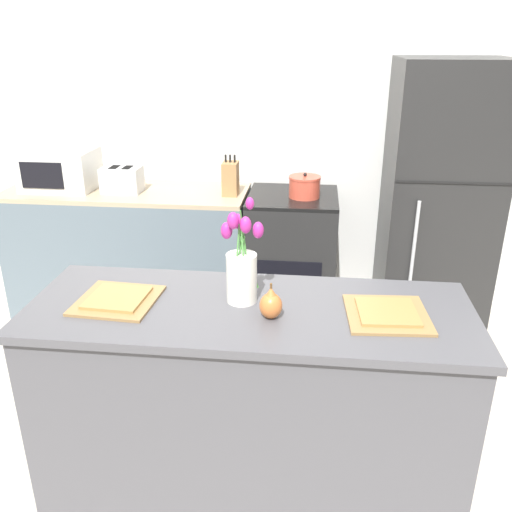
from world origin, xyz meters
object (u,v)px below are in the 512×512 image
at_px(toaster, 122,180).
at_px(knife_block, 230,178).
at_px(pear_figurine, 271,304).
at_px(flower_vase, 242,268).
at_px(plate_setting_left, 117,299).
at_px(plate_setting_right, 387,314).
at_px(microwave, 60,169).
at_px(cooking_pot, 305,187).
at_px(stove_range, 291,258).
at_px(refrigerator, 438,202).

distance_m(toaster, knife_block, 0.74).
bearing_deg(pear_figurine, flower_vase, 135.53).
xyz_separation_m(pear_figurine, toaster, (-1.16, 1.63, 0.04)).
height_order(plate_setting_left, knife_block, knife_block).
bearing_deg(plate_setting_right, microwave, 141.96).
height_order(plate_setting_right, toaster, toaster).
height_order(flower_vase, plate_setting_right, flower_vase).
height_order(plate_setting_right, microwave, microwave).
bearing_deg(knife_block, plate_setting_right, -61.44).
distance_m(microwave, knife_block, 1.20).
distance_m(pear_figurine, cooking_pot, 1.64).
distance_m(flower_vase, knife_block, 1.54).
bearing_deg(cooking_pot, stove_range, 155.31).
xyz_separation_m(plate_setting_right, cooking_pot, (-0.37, 1.58, 0.07)).
distance_m(toaster, cooking_pot, 1.24).
distance_m(stove_range, refrigerator, 1.05).
bearing_deg(stove_range, refrigerator, 0.04).
bearing_deg(plate_setting_right, stove_range, 105.36).
relative_size(plate_setting_left, knife_block, 1.23).
xyz_separation_m(stove_range, cooking_pot, (0.08, -0.03, 0.53)).
distance_m(stove_range, toaster, 1.28).
relative_size(flower_vase, knife_block, 1.59).
xyz_separation_m(plate_setting_left, microwave, (-0.97, 1.61, 0.14)).
bearing_deg(knife_block, pear_figurine, -75.94).
height_order(stove_range, plate_setting_left, plate_setting_left).
bearing_deg(refrigerator, microwave, -179.97).
xyz_separation_m(pear_figurine, cooking_pot, (0.08, 1.64, 0.03)).
xyz_separation_m(refrigerator, pear_figurine, (-0.96, -1.67, 0.06)).
xyz_separation_m(cooking_pot, knife_block, (-0.49, 0.00, 0.04)).
distance_m(refrigerator, toaster, 2.11).
bearing_deg(pear_figurine, plate_setting_left, 174.38).
bearing_deg(toaster, plate_setting_left, -71.66).
bearing_deg(plate_setting_left, stove_range, 68.25).
relative_size(flower_vase, plate_setting_left, 1.29).
bearing_deg(flower_vase, plate_setting_left, -172.66).
bearing_deg(cooking_pot, microwave, 178.84).
xyz_separation_m(plate_setting_right, knife_block, (-0.86, 1.58, 0.11)).
distance_m(flower_vase, toaster, 1.82).
distance_m(flower_vase, pear_figurine, 0.20).
height_order(plate_setting_left, cooking_pot, cooking_pot).
bearing_deg(flower_vase, knife_block, 100.51).
bearing_deg(flower_vase, pear_figurine, -44.47).
distance_m(plate_setting_left, toaster, 1.65).
height_order(refrigerator, toaster, refrigerator).
bearing_deg(pear_figurine, plate_setting_right, 7.94).
xyz_separation_m(flower_vase, knife_block, (-0.28, 1.52, -0.02)).
xyz_separation_m(flower_vase, cooking_pot, (0.21, 1.51, -0.06)).
height_order(refrigerator, plate_setting_left, refrigerator).
xyz_separation_m(refrigerator, toaster, (-2.11, -0.05, 0.10)).
distance_m(pear_figurine, plate_setting_left, 0.64).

